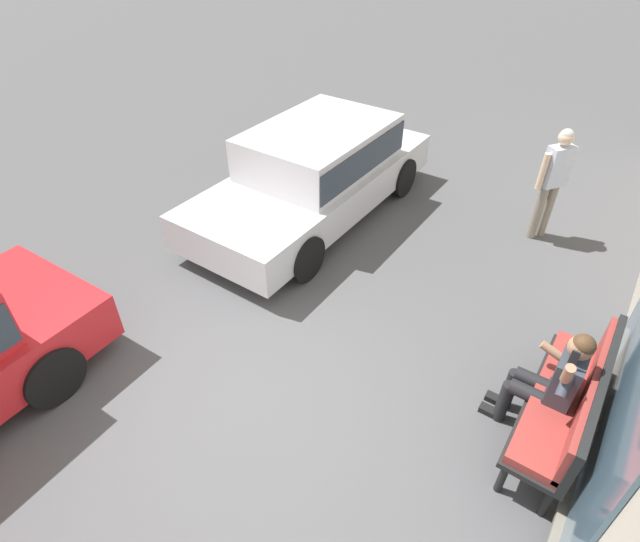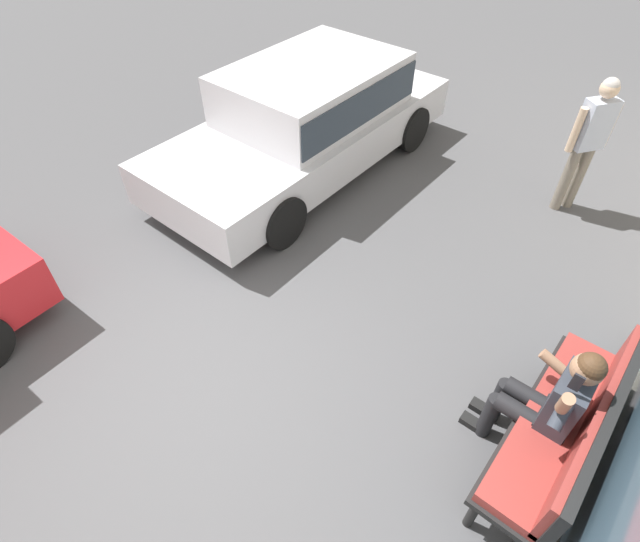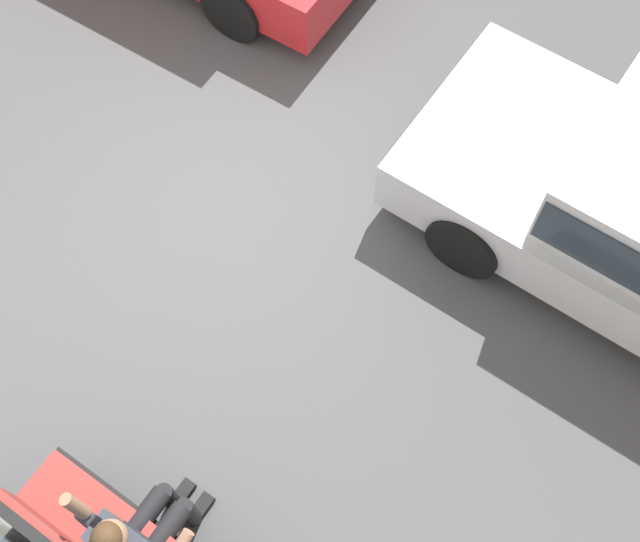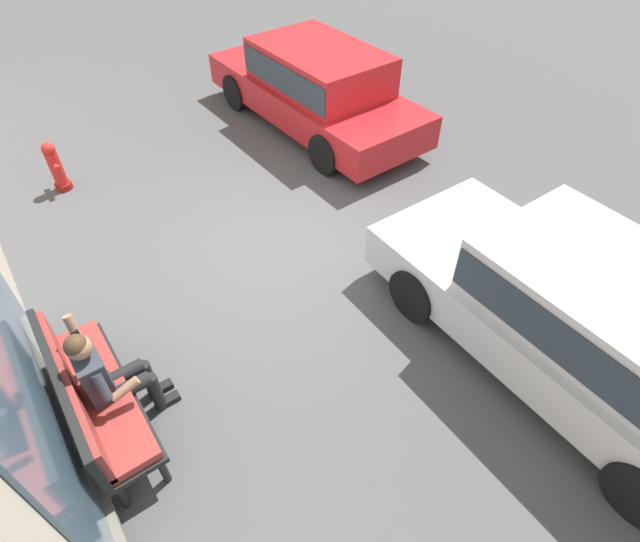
{
  "view_description": "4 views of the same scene",
  "coord_description": "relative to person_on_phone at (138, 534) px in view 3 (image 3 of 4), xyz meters",
  "views": [
    {
      "loc": [
        2.35,
        2.6,
        4.39
      ],
      "look_at": [
        -1.09,
        0.22,
        1.08
      ],
      "focal_mm": 28.0,
      "sensor_mm": 36.0,
      "label": 1
    },
    {
      "loc": [
        1.26,
        2.6,
        4.03
      ],
      "look_at": [
        -0.97,
        0.77,
        1.17
      ],
      "focal_mm": 28.0,
      "sensor_mm": 36.0,
      "label": 2
    },
    {
      "loc": [
        -2.74,
        2.6,
        6.22
      ],
      "look_at": [
        -1.32,
        0.53,
        1.02
      ],
      "focal_mm": 45.0,
      "sensor_mm": 36.0,
      "label": 3
    },
    {
      "loc": [
        -4.61,
        2.6,
        4.63
      ],
      "look_at": [
        -1.44,
        0.34,
        0.83
      ],
      "focal_mm": 28.0,
      "sensor_mm": 36.0,
      "label": 4
    }
  ],
  "objects": [
    {
      "name": "ground_plane",
      "position": [
        1.34,
        -2.67,
        -0.72
      ],
      "size": [
        60.0,
        60.0,
        0.0
      ],
      "primitive_type": "plane",
      "color": "#4C4C4F"
    },
    {
      "name": "person_on_phone",
      "position": [
        0.0,
        0.0,
        0.0
      ],
      "size": [
        0.73,
        0.74,
        1.36
      ],
      "color": "black",
      "rests_on": "ground_plane"
    }
  ]
}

